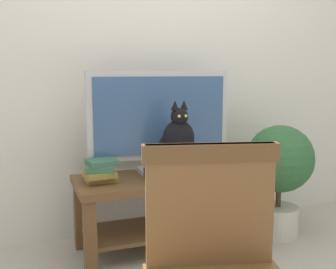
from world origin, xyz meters
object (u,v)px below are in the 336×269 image
object	(u,v)px
book_stack	(100,171)
tv	(160,118)
cat	(178,144)
potted_plant	(280,168)
media_box	(177,174)
tv_stand	(165,198)
wooden_chair	(217,269)

from	to	relation	value
book_stack	tv	bearing A→B (deg)	13.34
cat	potted_plant	xyz separation A→B (m)	(0.78, 0.04, -0.23)
media_box	potted_plant	size ratio (longest dim) A/B	0.46
tv_stand	media_box	size ratio (longest dim) A/B	3.17
media_box	potted_plant	world-z (taller)	potted_plant
media_box	book_stack	distance (m)	0.47
cat	wooden_chair	world-z (taller)	cat
tv	potted_plant	size ratio (longest dim) A/B	1.21
media_box	potted_plant	bearing A→B (deg)	2.28
tv_stand	cat	xyz separation A→B (m)	(0.04, -0.11, 0.37)
potted_plant	wooden_chair	bearing A→B (deg)	-131.41
wooden_chair	book_stack	distance (m)	1.36
tv_stand	media_box	bearing A→B (deg)	-69.27
wooden_chair	tv_stand	bearing A→B (deg)	76.71
tv	book_stack	distance (m)	0.52
media_box	tv_stand	bearing A→B (deg)	110.73
tv	potted_plant	distance (m)	0.91
tv	media_box	size ratio (longest dim) A/B	2.64
potted_plant	tv_stand	bearing A→B (deg)	175.07
book_stack	cat	bearing A→B (deg)	-14.11
media_box	wooden_chair	world-z (taller)	wooden_chair
wooden_chair	potted_plant	world-z (taller)	wooden_chair
cat	wooden_chair	distance (m)	1.30
potted_plant	book_stack	bearing A→B (deg)	176.69
cat	potted_plant	size ratio (longest dim) A/B	0.55
tv_stand	potted_plant	size ratio (longest dim) A/B	1.45
media_box	tv	bearing A→B (deg)	100.79
cat	book_stack	bearing A→B (deg)	165.89
wooden_chair	book_stack	bearing A→B (deg)	94.04
media_box	wooden_chair	bearing A→B (deg)	-105.95
tv	potted_plant	bearing A→B (deg)	-11.78
tv_stand	cat	size ratio (longest dim) A/B	2.66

